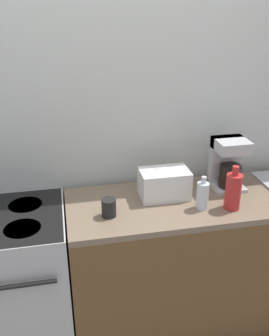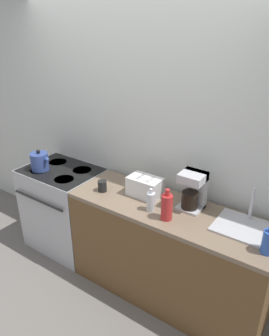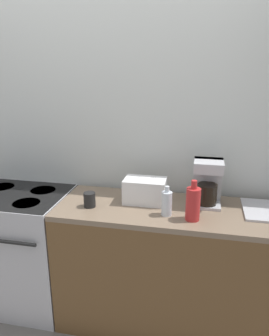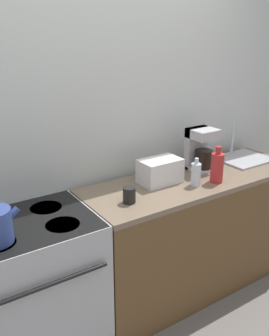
% 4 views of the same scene
% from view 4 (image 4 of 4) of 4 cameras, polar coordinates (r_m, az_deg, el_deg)
% --- Properties ---
extents(wall_back, '(8.00, 0.05, 2.60)m').
position_cam_4_polar(wall_back, '(2.58, -5.90, 6.12)').
color(wall_back, silver).
rests_on(wall_back, ground_plane).
extents(stove, '(0.79, 0.64, 0.92)m').
position_cam_4_polar(stove, '(2.42, -15.42, -17.53)').
color(stove, '#B7B7BC').
rests_on(stove, ground_plane).
extents(counter_block, '(1.75, 0.58, 0.92)m').
position_cam_4_polar(counter_block, '(2.96, 8.96, -9.66)').
color(counter_block, brown).
rests_on(counter_block, ground_plane).
extents(toaster, '(0.29, 0.18, 0.17)m').
position_cam_4_polar(toaster, '(2.60, 3.91, -0.45)').
color(toaster, white).
rests_on(toaster, counter_block).
extents(coffee_maker, '(0.19, 0.19, 0.32)m').
position_cam_4_polar(coffee_maker, '(2.88, 9.98, 2.98)').
color(coffee_maker, '#B7B7BC').
rests_on(coffee_maker, counter_block).
extents(sink_tray, '(0.42, 0.35, 0.28)m').
position_cam_4_polar(sink_tray, '(3.21, 16.16, 1.56)').
color(sink_tray, '#B7B7BC').
rests_on(sink_tray, counter_block).
extents(bottle_red, '(0.09, 0.09, 0.26)m').
position_cam_4_polar(bottle_red, '(2.66, 12.47, 0.10)').
color(bottle_red, '#B72828').
rests_on(bottle_red, counter_block).
extents(bottle_clear, '(0.07, 0.07, 0.20)m').
position_cam_4_polar(bottle_clear, '(2.59, 9.33, -0.92)').
color(bottle_clear, silver).
rests_on(bottle_clear, counter_block).
extents(cup_black, '(0.08, 0.08, 0.10)m').
position_cam_4_polar(cup_black, '(2.31, -0.81, -4.13)').
color(cup_black, black).
rests_on(cup_black, counter_block).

